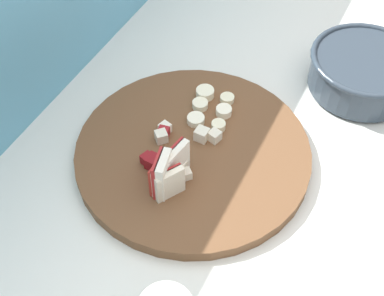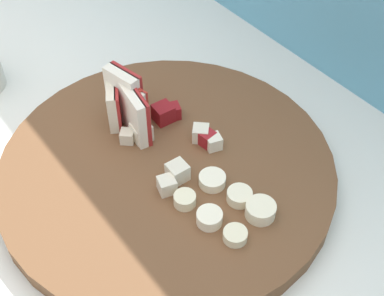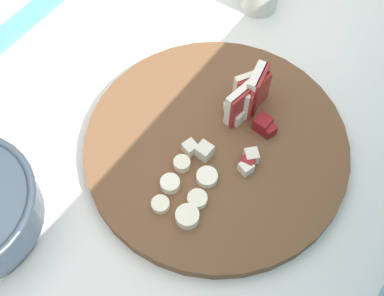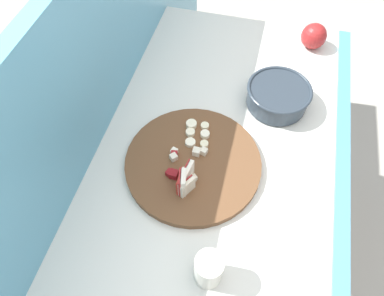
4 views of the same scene
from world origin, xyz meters
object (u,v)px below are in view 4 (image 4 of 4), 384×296
ceramic_bowl (278,96)px  whole_apple (314,36)px  cutting_board (193,163)px  banana_slice_rows (196,133)px  small_jar (209,269)px  apple_dice_pile (183,163)px  apple_wedge_fan (184,181)px

ceramic_bowl → whole_apple: whole_apple is taller
cutting_board → banana_slice_rows: (0.09, 0.01, 0.02)m
small_jar → whole_apple: bearing=-11.8°
banana_slice_rows → small_jar: (-0.36, -0.11, 0.02)m
cutting_board → apple_dice_pile: apple_dice_pile is taller
ceramic_bowl → apple_wedge_fan: bearing=151.1°
apple_dice_pile → whole_apple: (0.58, -0.30, 0.01)m
apple_wedge_fan → apple_dice_pile: (0.06, 0.02, -0.02)m
apple_wedge_fan → ceramic_bowl: (0.35, -0.19, -0.01)m
apple_wedge_fan → ceramic_bowl: bearing=-28.9°
cutting_board → ceramic_bowl: bearing=-35.1°
ceramic_bowl → cutting_board: bearing=144.9°
apple_wedge_fan → banana_slice_rows: bearing=3.4°
ceramic_bowl → banana_slice_rows: bearing=132.1°
apple_wedge_fan → whole_apple: bearing=-23.4°
cutting_board → apple_dice_pile: bearing=130.3°
cutting_board → apple_dice_pile: size_ratio=3.29×
whole_apple → apple_dice_pile: bearing=153.0°
cutting_board → apple_wedge_fan: (-0.08, 0.00, 0.04)m
ceramic_bowl → whole_apple: (0.29, -0.09, 0.00)m
apple_dice_pile → ceramic_bowl: ceramic_bowl is taller
apple_dice_pile → ceramic_bowl: size_ratio=0.58×
apple_wedge_fan → banana_slice_rows: 0.17m
apple_wedge_fan → small_jar: small_jar is taller
small_jar → whole_apple: 0.85m
apple_wedge_fan → whole_apple: size_ratio=0.97×
banana_slice_rows → small_jar: small_jar is taller
banana_slice_rows → apple_wedge_fan: bearing=-176.6°
apple_wedge_fan → whole_apple: apple_wedge_fan is taller
apple_dice_pile → small_jar: (-0.25, -0.12, 0.02)m
cutting_board → banana_slice_rows: 0.09m
small_jar → ceramic_bowl: bearing=-9.2°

